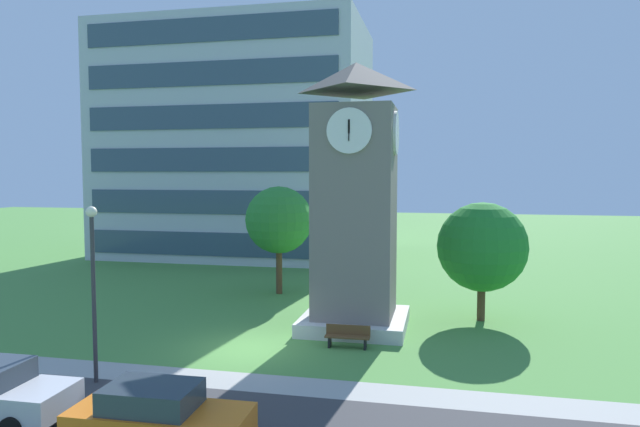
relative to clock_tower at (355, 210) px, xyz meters
The scene contains 9 objects.
ground_plane 7.57m from the clock_tower, 133.00° to the right, with size 160.00×160.00×0.00m, color #4C893D.
kerb_strip 9.81m from the clock_tower, 116.44° to the right, with size 120.00×1.60×0.01m, color #9E9E99.
office_building 25.52m from the clock_tower, 122.29° to the left, with size 21.54×12.68×19.20m.
clock_tower is the anchor object (origin of this frame).
park_bench 5.69m from the clock_tower, 86.95° to the right, with size 1.81×0.52×0.88m.
street_lamp 11.39m from the clock_tower, 131.39° to the right, with size 0.36×0.36×5.89m.
tree_by_building 8.35m from the clock_tower, 130.78° to the left, with size 3.87×3.87×6.23m.
tree_near_tower 6.45m from the clock_tower, 24.01° to the left, with size 4.20×4.20×5.62m.
parked_car_orange 13.46m from the clock_tower, 104.05° to the right, with size 4.55×2.03×1.69m.
Camera 1 is at (7.47, -20.94, 6.97)m, focal length 31.71 mm.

